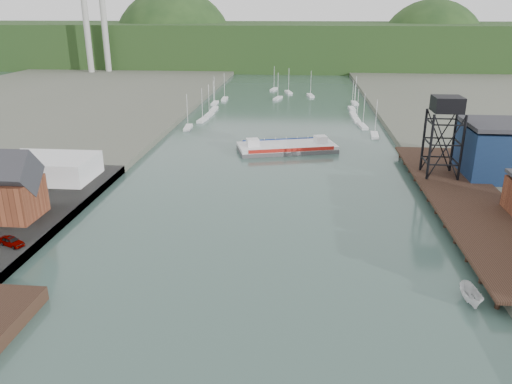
% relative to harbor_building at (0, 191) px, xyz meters
% --- Properties ---
extents(ground, '(600.00, 600.00, 0.00)m').
position_rel_harbor_building_xyz_m(ground, '(42.00, -30.00, -6.09)').
color(ground, '#304B44').
rests_on(ground, ground).
extents(east_pier, '(14.00, 70.00, 2.45)m').
position_rel_harbor_building_xyz_m(east_pier, '(79.00, 15.00, -4.19)').
color(east_pier, black).
rests_on(east_pier, ground).
extents(harbor_building, '(12.20, 8.20, 8.90)m').
position_rel_harbor_building_xyz_m(harbor_building, '(0.00, 0.00, 0.00)').
color(harbor_building, '#502516').
rests_on(harbor_building, west_quay).
extents(white_shed, '(18.00, 12.00, 4.50)m').
position_rel_harbor_building_xyz_m(white_shed, '(-2.00, 20.00, -2.24)').
color(white_shed, silver).
rests_on(white_shed, west_quay).
extents(lift_tower, '(6.50, 6.50, 16.00)m').
position_rel_harbor_building_xyz_m(lift_tower, '(77.00, 28.00, 9.56)').
color(lift_tower, black).
rests_on(lift_tower, east_pier).
extents(marina_sailboats, '(57.71, 92.65, 0.90)m').
position_rel_harbor_building_xyz_m(marina_sailboats, '(42.08, 108.46, -5.74)').
color(marina_sailboats, silver).
rests_on(marina_sailboats, ground).
extents(smokestacks, '(11.20, 8.20, 60.00)m').
position_rel_harbor_building_xyz_m(smokestacks, '(-64.00, 202.50, 23.91)').
color(smokestacks, '#A1A19C').
rests_on(smokestacks, ground).
extents(distant_hills, '(500.00, 120.00, 80.00)m').
position_rel_harbor_building_xyz_m(distant_hills, '(38.02, 271.35, 4.29)').
color(distant_hills, '#193115').
rests_on(distant_hills, ground).
extents(chain_ferry, '(26.38, 16.16, 3.55)m').
position_rel_harbor_building_xyz_m(chain_ferry, '(45.20, 51.37, -5.07)').
color(chain_ferry, '#49494B').
rests_on(chain_ferry, ground).
extents(motorboat, '(2.18, 5.34, 2.04)m').
position_rel_harbor_building_xyz_m(motorboat, '(70.11, -17.14, -5.07)').
color(motorboat, silver).
rests_on(motorboat, ground).
extents(car_west_a, '(4.53, 3.23, 1.43)m').
position_rel_harbor_building_xyz_m(car_west_a, '(7.19, -10.19, -3.77)').
color(car_west_a, '#999999').
rests_on(car_west_a, west_quay).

